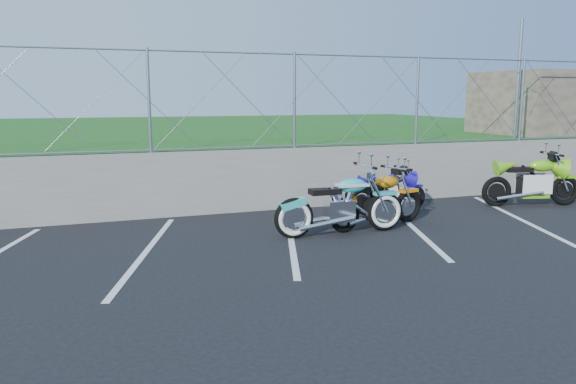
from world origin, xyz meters
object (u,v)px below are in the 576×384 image
object	(u,v)px
sportbike_green	(533,183)
sportbike_blue	(390,193)
cruiser_turquoise	(342,207)
naked_orange	(379,202)

from	to	relation	value
sportbike_green	sportbike_blue	distance (m)	3.31
cruiser_turquoise	sportbike_green	distance (m)	5.13
sportbike_blue	sportbike_green	bearing A→B (deg)	-9.75
sportbike_blue	cruiser_turquoise	bearing A→B (deg)	-141.25
sportbike_green	naked_orange	bearing A→B (deg)	-157.23
sportbike_green	cruiser_turquoise	bearing A→B (deg)	-155.62
naked_orange	cruiser_turquoise	bearing A→B (deg)	-175.18
cruiser_turquoise	sportbike_blue	xyz separation A→B (m)	(1.78, 1.45, -0.09)
cruiser_turquoise	sportbike_blue	world-z (taller)	cruiser_turquoise
naked_orange	sportbike_green	size ratio (longest dim) A/B	0.97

